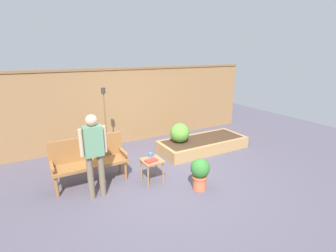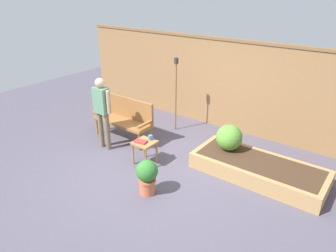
% 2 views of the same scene
% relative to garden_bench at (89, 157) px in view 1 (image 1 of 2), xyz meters
% --- Properties ---
extents(ground_plane, '(14.00, 14.00, 0.00)m').
position_rel_garden_bench_xyz_m(ground_plane, '(1.41, -0.70, -0.54)').
color(ground_plane, '#514C5B').
extents(fence_back, '(8.40, 0.14, 2.16)m').
position_rel_garden_bench_xyz_m(fence_back, '(1.41, 1.90, 0.55)').
color(fence_back, olive).
rests_on(fence_back, ground_plane).
extents(garden_bench, '(1.44, 0.48, 0.94)m').
position_rel_garden_bench_xyz_m(garden_bench, '(0.00, 0.00, 0.00)').
color(garden_bench, '#936033').
rests_on(garden_bench, ground_plane).
extents(side_table, '(0.40, 0.40, 0.48)m').
position_rel_garden_bench_xyz_m(side_table, '(1.11, -0.61, -0.15)').
color(side_table, '#9E7042').
rests_on(side_table, ground_plane).
extents(cup_on_table, '(0.13, 0.09, 0.09)m').
position_rel_garden_bench_xyz_m(cup_on_table, '(1.14, -0.47, -0.02)').
color(cup_on_table, teal).
rests_on(cup_on_table, side_table).
extents(book_on_table, '(0.26, 0.19, 0.03)m').
position_rel_garden_bench_xyz_m(book_on_table, '(1.06, -0.68, -0.05)').
color(book_on_table, '#B2332D').
rests_on(book_on_table, side_table).
extents(potted_boxwood, '(0.37, 0.37, 0.63)m').
position_rel_garden_bench_xyz_m(potted_boxwood, '(1.77, -1.33, -0.19)').
color(potted_boxwood, '#C66642').
rests_on(potted_boxwood, ground_plane).
extents(raised_planter_bed, '(2.40, 1.00, 0.30)m').
position_rel_garden_bench_xyz_m(raised_planter_bed, '(3.08, 0.29, -0.39)').
color(raised_planter_bed, '#AD8451').
rests_on(raised_planter_bed, ground_plane).
extents(shrub_near_bench, '(0.51, 0.51, 0.51)m').
position_rel_garden_bench_xyz_m(shrub_near_bench, '(2.40, 0.40, 0.01)').
color(shrub_near_bench, brown).
rests_on(shrub_near_bench, raised_planter_bed).
extents(tiki_torch, '(0.10, 0.10, 1.76)m').
position_rel_garden_bench_xyz_m(tiki_torch, '(0.66, 1.05, 0.66)').
color(tiki_torch, brown).
rests_on(tiki_torch, ground_plane).
extents(person_by_bench, '(0.47, 0.20, 1.56)m').
position_rel_garden_bench_xyz_m(person_by_bench, '(-0.02, -0.63, 0.39)').
color(person_by_bench, '#70604C').
rests_on(person_by_bench, ground_plane).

